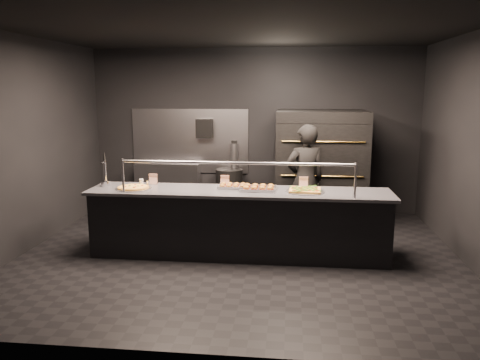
{
  "coord_description": "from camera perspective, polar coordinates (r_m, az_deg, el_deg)",
  "views": [
    {
      "loc": [
        0.68,
        -6.14,
        2.27
      ],
      "look_at": [
        -0.0,
        0.2,
        1.02
      ],
      "focal_mm": 35.0,
      "sensor_mm": 36.0,
      "label": 1
    }
  ],
  "objects": [
    {
      "name": "slider_tray_b",
      "position": [
        6.33,
        2.29,
        -0.97
      ],
      "size": [
        0.51,
        0.41,
        0.08
      ],
      "color": "silver",
      "rests_on": "service_counter"
    },
    {
      "name": "square_pizza",
      "position": [
        6.29,
        7.92,
        -1.25
      ],
      "size": [
        0.52,
        0.52,
        0.05
      ],
      "color": "silver",
      "rests_on": "service_counter"
    },
    {
      "name": "towel_dispenser",
      "position": [
        8.71,
        -4.34,
        6.29
      ],
      "size": [
        0.3,
        0.2,
        0.35
      ],
      "primitive_type": "cube",
      "color": "black",
      "rests_on": "room"
    },
    {
      "name": "trash_bin",
      "position": [
        8.64,
        -1.33,
        -1.36
      ],
      "size": [
        0.49,
        0.49,
        0.82
      ],
      "primitive_type": "cylinder",
      "color": "black",
      "rests_on": "ground"
    },
    {
      "name": "beer_tap",
      "position": [
        6.84,
        -16.1,
        0.45
      ],
      "size": [
        0.13,
        0.18,
        0.49
      ],
      "color": "silver",
      "rests_on": "service_counter"
    },
    {
      "name": "prep_shelf",
      "position": [
        8.95,
        -8.73,
        -0.79
      ],
      "size": [
        1.2,
        0.35,
        0.9
      ],
      "primitive_type": "cube",
      "color": "#99999E",
      "rests_on": "ground"
    },
    {
      "name": "service_counter",
      "position": [
        6.44,
        -0.15,
        -5.22
      ],
      "size": [
        4.1,
        0.78,
        1.37
      ],
      "color": "black",
      "rests_on": "ground"
    },
    {
      "name": "round_pizza",
      "position": [
        6.58,
        -12.87,
        -0.91
      ],
      "size": [
        0.49,
        0.49,
        0.03
      ],
      "color": "silver",
      "rests_on": "service_counter"
    },
    {
      "name": "room",
      "position": [
        6.28,
        -0.32,
        3.99
      ],
      "size": [
        6.04,
        6.0,
        3.0
      ],
      "color": "black",
      "rests_on": "ground"
    },
    {
      "name": "slider_tray_a",
      "position": [
        6.48,
        -0.89,
        -0.73
      ],
      "size": [
        0.43,
        0.34,
        0.06
      ],
      "color": "silver",
      "rests_on": "service_counter"
    },
    {
      "name": "condiment_jar",
      "position": [
        6.74,
        -11.69,
        -0.32
      ],
      "size": [
        0.15,
        0.06,
        0.1
      ],
      "color": "silver",
      "rests_on": "service_counter"
    },
    {
      "name": "fire_extinguisher",
      "position": [
        8.69,
        -0.71,
        3.06
      ],
      "size": [
        0.14,
        0.14,
        0.51
      ],
      "color": "#B2B2B7",
      "rests_on": "room"
    },
    {
      "name": "tent_cards",
      "position": [
        6.61,
        -1.68,
        -0.06
      ],
      "size": [
        2.27,
        0.04,
        0.15
      ],
      "color": "white",
      "rests_on": "service_counter"
    },
    {
      "name": "worker",
      "position": [
        7.34,
        7.9,
        -0.03
      ],
      "size": [
        0.74,
        0.61,
        1.74
      ],
      "primitive_type": "imported",
      "rotation": [
        0.0,
        0.0,
        3.48
      ],
      "color": "black",
      "rests_on": "ground"
    },
    {
      "name": "pizza_oven",
      "position": [
        8.16,
        9.74,
        1.72
      ],
      "size": [
        1.5,
        1.23,
        1.91
      ],
      "color": "black",
      "rests_on": "ground"
    }
  ]
}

